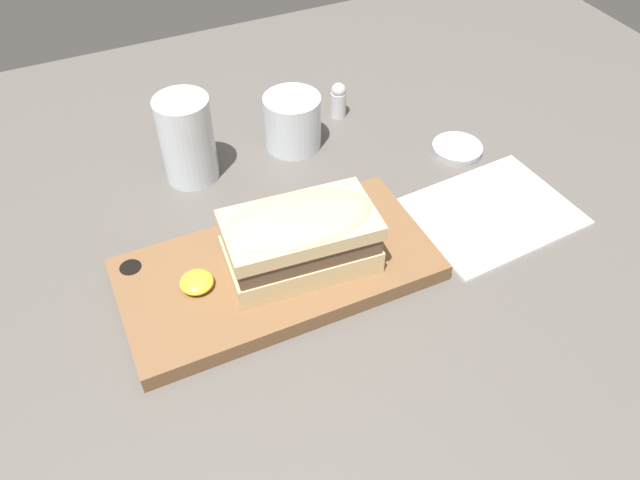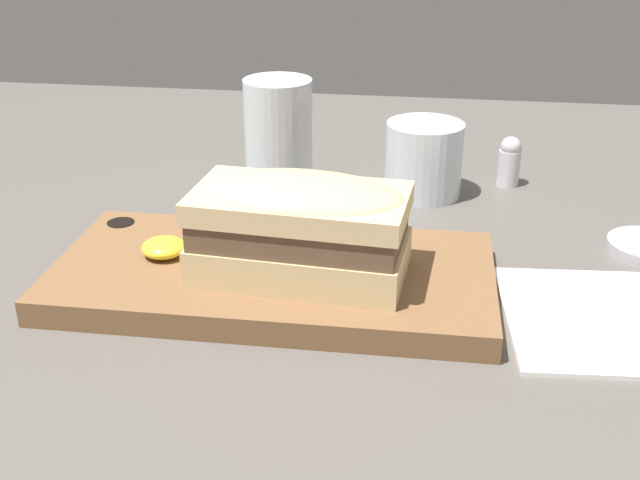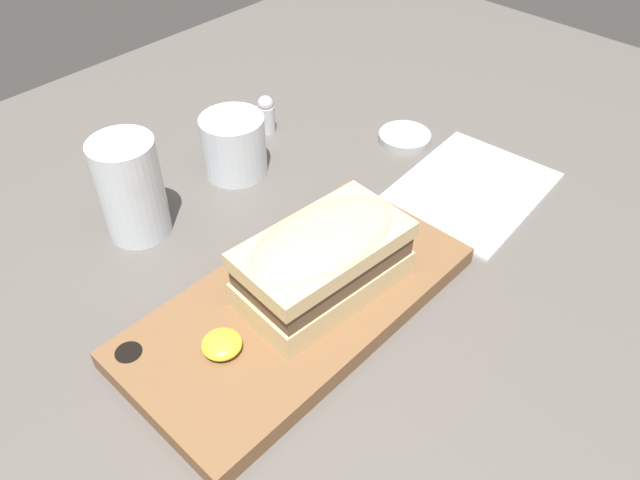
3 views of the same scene
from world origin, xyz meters
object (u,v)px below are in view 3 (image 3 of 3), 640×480
(napkin, at_px, (470,189))
(serving_board, at_px, (298,304))
(sandwich, at_px, (323,258))
(water_glass, at_px, (132,194))
(condiment_dish, at_px, (405,137))
(salt_shaker, at_px, (266,114))
(wine_glass, at_px, (234,147))

(napkin, bearing_deg, serving_board, 176.87)
(sandwich, relative_size, water_glass, 1.44)
(water_glass, xyz_separation_m, napkin, (0.34, -0.24, -0.05))
(serving_board, relative_size, napkin, 1.67)
(serving_board, relative_size, sandwich, 2.07)
(napkin, relative_size, condiment_dish, 2.99)
(water_glass, relative_size, salt_shaker, 2.19)
(water_glass, distance_m, condiment_dish, 0.39)
(napkin, bearing_deg, condiment_dish, 75.63)
(sandwich, height_order, napkin, sandwich)
(napkin, bearing_deg, wine_glass, 125.30)
(condiment_dish, bearing_deg, wine_glass, 150.66)
(serving_board, distance_m, wine_glass, 0.27)
(wine_glass, bearing_deg, water_glass, -177.30)
(sandwich, bearing_deg, wine_glass, 69.06)
(water_glass, height_order, napkin, water_glass)
(wine_glass, xyz_separation_m, napkin, (0.18, -0.25, -0.04))
(sandwich, bearing_deg, condiment_dish, 22.64)
(sandwich, xyz_separation_m, salt_shaker, (0.19, 0.29, -0.04))
(condiment_dish, bearing_deg, salt_shaker, 126.07)
(condiment_dish, bearing_deg, napkin, -104.37)
(wine_glass, height_order, salt_shaker, wine_glass)
(wine_glass, bearing_deg, serving_board, -117.15)
(napkin, distance_m, salt_shaker, 0.31)
(napkin, height_order, salt_shaker, salt_shaker)
(serving_board, height_order, wine_glass, wine_glass)
(serving_board, xyz_separation_m, salt_shaker, (0.22, 0.28, 0.02))
(sandwich, xyz_separation_m, wine_glass, (0.09, 0.25, -0.03))
(sandwich, xyz_separation_m, condiment_dish, (0.31, 0.13, -0.06))
(wine_glass, bearing_deg, condiment_dish, -29.34)
(serving_board, bearing_deg, salt_shaker, 52.10)
(serving_board, distance_m, napkin, 0.30)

